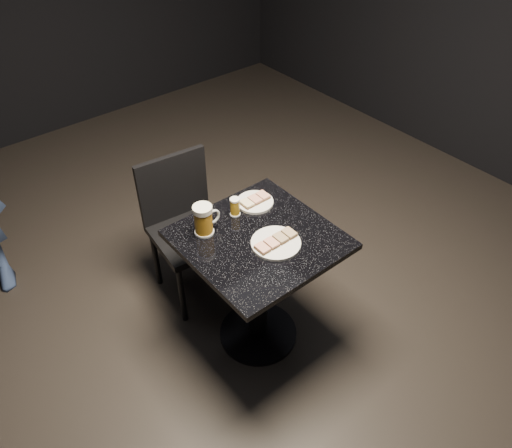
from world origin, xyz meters
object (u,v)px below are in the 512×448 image
at_px(beer_tumbler, 235,207).
at_px(chair, 185,221).
at_px(table, 258,272).
at_px(beer_mug, 204,220).
at_px(plate_small, 255,202).
at_px(plate_large, 276,243).

bearing_deg(beer_tumbler, chair, 102.13).
bearing_deg(table, chair, 96.04).
height_order(table, beer_mug, beer_mug).
relative_size(plate_small, beer_tumbler, 1.95).
relative_size(plate_small, chair, 0.22).
bearing_deg(beer_tumbler, plate_large, -87.67).
relative_size(plate_large, table, 0.32).
xyz_separation_m(table, beer_tumbler, (0.02, 0.21, 0.29)).
bearing_deg(beer_tumbler, table, -95.17).
distance_m(plate_large, chair, 0.73).
bearing_deg(plate_large, table, 109.13).
relative_size(plate_small, beer_mug, 1.21).
bearing_deg(chair, beer_mug, -106.47).
relative_size(plate_large, beer_mug, 1.50).
relative_size(table, beer_mug, 4.75).
height_order(plate_large, plate_small, same).
distance_m(plate_large, table, 0.27).
distance_m(plate_small, chair, 0.50).
relative_size(beer_mug, chair, 0.18).
distance_m(table, chair, 0.59).
distance_m(plate_small, beer_tumbler, 0.14).
distance_m(table, beer_tumbler, 0.36).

